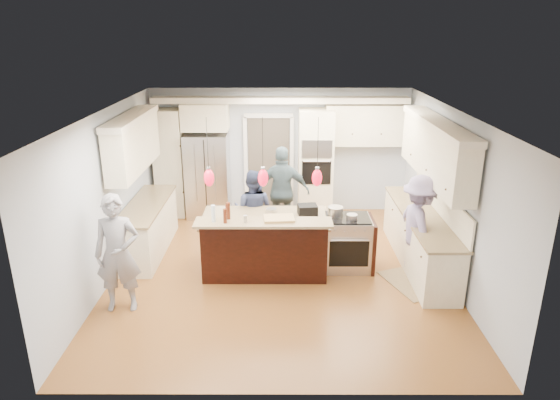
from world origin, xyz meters
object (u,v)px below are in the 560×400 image
Objects in this scene: refrigerator at (208,175)px; kitchen_island at (265,243)px; island_range at (348,243)px; person_far_left at (253,211)px; person_bar_end at (118,254)px.

kitchen_island is (1.30, -2.57, -0.41)m from refrigerator.
island_range is 0.60× the size of person_far_left.
refrigerator reaches higher than person_bar_end.
refrigerator reaches higher than kitchen_island.
person_bar_end is (-2.05, -1.24, 0.39)m from kitchen_island.
island_range is 1.81m from person_far_left.
refrigerator is 0.86× the size of kitchen_island.
person_bar_end reaches higher than person_far_left.
refrigerator reaches higher than island_range.
person_bar_end is 2.72m from person_far_left.
island_range is 0.53× the size of person_bar_end.
island_range is at bearing -42.59° from refrigerator.
person_bar_end reaches higher than island_range.
refrigerator is 1.03× the size of person_bar_end.
kitchen_island is at bearing 123.48° from person_far_left.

